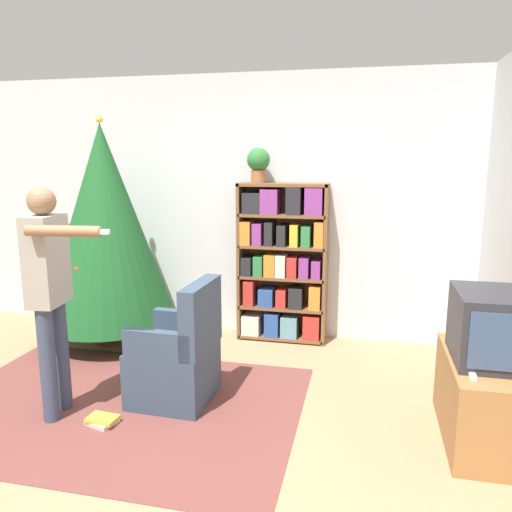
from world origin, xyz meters
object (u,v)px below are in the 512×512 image
at_px(christmas_tree, 105,225).
at_px(armchair, 178,359).
at_px(bookshelf, 283,263).
at_px(potted_plant, 258,163).
at_px(standing_person, 50,284).
at_px(television, 491,327).

xyz_separation_m(christmas_tree, armchair, (1.12, -1.03, -0.84)).
bearing_deg(bookshelf, potted_plant, 178.45).
bearing_deg(christmas_tree, armchair, -42.64).
height_order(armchair, standing_person, standing_person).
bearing_deg(christmas_tree, standing_person, -75.45).
distance_m(television, potted_plant, 2.57).
bearing_deg(christmas_tree, television, -19.06).
relative_size(standing_person, potted_plant, 4.88).
bearing_deg(armchair, standing_person, -60.60).
relative_size(television, christmas_tree, 0.26).
distance_m(armchair, potted_plant, 2.05).
bearing_deg(potted_plant, christmas_tree, -163.35).
bearing_deg(standing_person, armchair, 111.08).
distance_m(bookshelf, christmas_tree, 1.75).
distance_m(christmas_tree, standing_person, 1.48).
height_order(television, potted_plant, potted_plant).
relative_size(bookshelf, armchair, 1.69).
relative_size(bookshelf, potted_plant, 4.72).
bearing_deg(bookshelf, armchair, -110.26).
bearing_deg(potted_plant, bookshelf, -1.55).
xyz_separation_m(christmas_tree, potted_plant, (1.41, 0.42, 0.58)).
bearing_deg(standing_person, potted_plant, 144.36).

